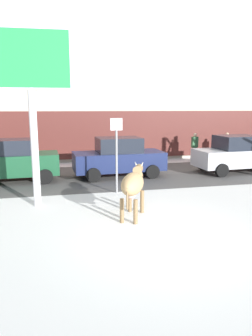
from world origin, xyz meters
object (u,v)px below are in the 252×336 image
Objects in this scene: street_sign at (117,150)px; car_silver_sedan at (237,154)px; billboard at (30,70)px; pedestrian_by_cars at (195,147)px; cow_tan at (133,184)px; car_darkgreen_hatchback at (17,161)px; car_navy_sedan at (119,157)px; pedestrian_far_left at (226,147)px.

car_silver_sedan is at bearing 21.71° from street_sign.
car_silver_sedan is (9.48, 3.61, -3.41)m from billboard.
cow_tan is at bearing -124.51° from pedestrian_by_cars.
cow_tan is 0.52× the size of car_darkgreen_hatchback.
billboard is at bearing -74.18° from car_darkgreen_hatchback.
pedestrian_by_cars reaches higher than cow_tan.
street_sign reaches higher than car_navy_sedan.
pedestrian_far_left is at bearing 68.25° from car_silver_sedan.
billboard reaches higher than car_navy_sedan.
car_navy_sedan is 5.90m from pedestrian_by_cars.
car_silver_sedan is at bearing 20.88° from billboard.
pedestrian_far_left is (7.24, 2.89, -0.03)m from car_navy_sedan.
car_silver_sedan reaches higher than pedestrian_by_cars.
car_navy_sedan is (4.56, 0.04, -0.02)m from car_darkgreen_hatchback.
car_darkgreen_hatchback is at bearing 178.96° from car_silver_sedan.
street_sign reaches higher than pedestrian_by_cars.
car_navy_sedan is at bearing 83.38° from cow_tan.
cow_tan is 11.53m from pedestrian_far_left.
car_darkgreen_hatchback is 0.84× the size of car_silver_sedan.
pedestrian_by_cars is (5.79, 8.42, -0.11)m from cow_tan.
billboard is 3.21× the size of pedestrian_far_left.
billboard is at bearing -132.15° from car_navy_sedan.
billboard is 5.21m from car_darkgreen_hatchback.
pedestrian_by_cars is at bearing 29.30° from car_navy_sedan.
street_sign is (2.85, 0.97, -2.64)m from billboard.
car_silver_sedan is at bearing -2.26° from car_navy_sedan.
cow_tan is 2.74m from street_sign.
car_darkgreen_hatchback is 1.27× the size of street_sign.
car_silver_sedan is 7.18m from street_sign.
billboard reaches higher than pedestrian_far_left.
pedestrian_far_left is 9.79m from street_sign.
street_sign is (-6.63, -2.64, 0.76)m from car_silver_sedan.
billboard is 6.21m from car_navy_sedan.
car_silver_sedan is (10.55, -0.19, -0.02)m from car_darkgreen_hatchback.
pedestrian_by_cars is (-0.84, 3.13, -0.03)m from car_silver_sedan.
street_sign is at bearing -35.80° from car_darkgreen_hatchback.
car_navy_sedan is at bearing 77.50° from street_sign.
car_silver_sedan reaches higher than cow_tan.
cow_tan is 4.68m from billboard.
street_sign is at bearing -158.29° from car_silver_sedan.
street_sign is at bearing -102.50° from car_navy_sedan.
cow_tan is at bearing -141.39° from car_silver_sedan.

